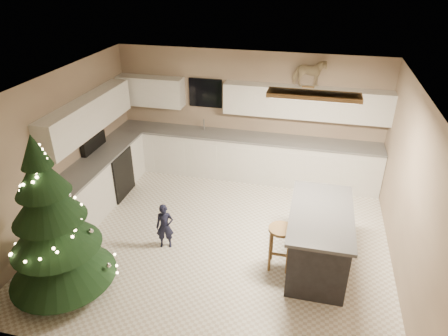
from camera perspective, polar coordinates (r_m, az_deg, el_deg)
The scene contains 8 objects.
ground_plane at distance 6.83m, azimuth -0.69°, elevation -9.91°, with size 5.50×5.50×0.00m, color silver.
room_shell at distance 5.91m, azimuth -0.57°, elevation 3.56°, with size 5.52×5.02×2.61m.
cabinetry at distance 8.00m, azimuth -4.19°, elevation 2.49°, with size 5.50×3.20×2.00m.
island at distance 6.19m, azimuth 13.32°, elevation -9.78°, with size 0.90×1.70×0.95m.
bar_stool at distance 6.01m, azimuth 8.08°, elevation -9.84°, with size 0.37×0.37×0.71m.
christmas_tree at distance 5.80m, azimuth -23.12°, elevation -8.36°, with size 1.49×1.44×2.38m.
toddler at distance 6.50m, azimuth -8.45°, elevation -8.25°, with size 0.28×0.19×0.77m, color #171A31.
rocking_horse at distance 7.79m, azimuth 12.11°, elevation 13.10°, with size 0.63×0.36×0.52m.
Camera 1 is at (1.33, -5.22, 4.20)m, focal length 32.00 mm.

